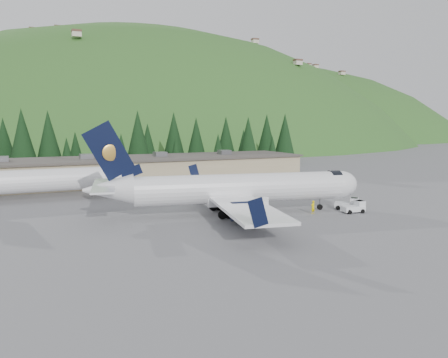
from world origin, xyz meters
TOP-DOWN VIEW (x-y plane):
  - ground at (0.00, 0.00)m, footprint 600.00×600.00m
  - airliner at (-1.07, 0.21)m, footprint 37.31×35.24m
  - second_airliner at (-24.92, 22.00)m, footprint 27.50×11.00m
  - baggage_tug_a at (14.15, -5.79)m, footprint 3.20×2.16m
  - baggage_tug_b at (14.88, -3.72)m, footprint 3.33×3.38m
  - terminal_building at (-5.01, 38.00)m, footprint 71.00×17.00m
  - ramp_worker at (8.48, -4.04)m, footprint 0.73×0.57m
  - tree_line at (-2.97, 61.46)m, footprint 112.75×17.80m
  - hills at (53.34, 207.38)m, footprint 614.00×330.00m

SIDE VIEW (x-z plane):
  - hills at x=53.34m, z-range -232.80..67.20m
  - ground at x=0.00m, z-range 0.00..0.00m
  - baggage_tug_a at x=14.15m, z-range -0.08..1.53m
  - baggage_tug_b at x=14.88m, z-range -0.09..1.60m
  - ramp_worker at x=8.48m, z-range 0.00..1.79m
  - terminal_building at x=-5.01m, z-range -0.43..5.67m
  - airliner at x=-1.07m, z-range -2.90..9.53m
  - second_airliner at x=-24.92m, z-range -1.70..8.35m
  - tree_line at x=-2.97m, z-range 0.53..14.87m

